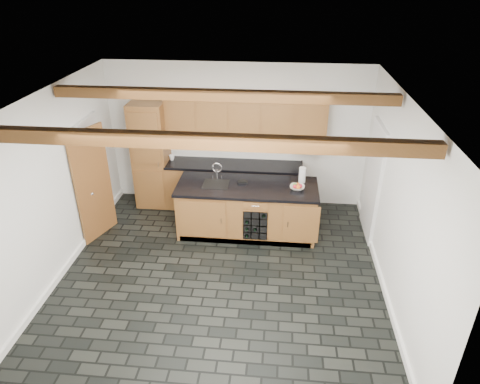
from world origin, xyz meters
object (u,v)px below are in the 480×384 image
object	(u,v)px
island	(247,209)
fruit_bowl	(297,188)
kitchen_scale	(242,182)
paper_towel	(302,175)

from	to	relation	value
island	fruit_bowl	bearing A→B (deg)	-2.27
kitchen_scale	paper_towel	distance (m)	1.06
fruit_bowl	kitchen_scale	bearing A→B (deg)	171.05
fruit_bowl	island	bearing A→B (deg)	177.73
island	fruit_bowl	xyz separation A→B (m)	(0.86, -0.03, 0.50)
island	fruit_bowl	distance (m)	0.99
kitchen_scale	paper_towel	bearing A→B (deg)	-10.70
fruit_bowl	paper_towel	xyz separation A→B (m)	(0.09, 0.28, 0.11)
island	paper_towel	size ratio (longest dim) A/B	8.92
kitchen_scale	fruit_bowl	xyz separation A→B (m)	(0.95, -0.15, 0.01)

